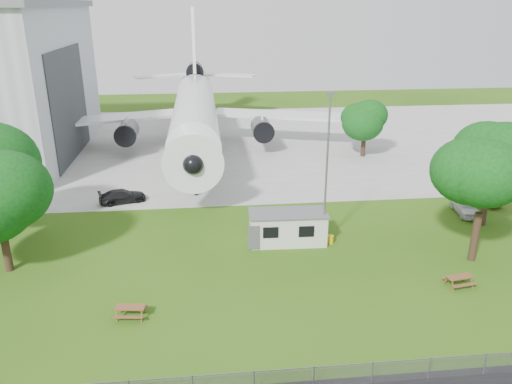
{
  "coord_description": "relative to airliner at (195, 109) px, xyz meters",
  "views": [
    {
      "loc": [
        -1.01,
        -29.03,
        18.09
      ],
      "look_at": [
        2.99,
        8.0,
        4.0
      ],
      "focal_mm": 35.0,
      "sensor_mm": 36.0,
      "label": 1
    }
  ],
  "objects": [
    {
      "name": "picnic_west",
      "position": [
        -3.87,
        -38.22,
        -5.27
      ],
      "size": [
        1.97,
        1.71,
        0.76
      ],
      "primitive_type": null,
      "rotation": [
        0.0,
        0.0,
        -0.12
      ],
      "color": "brown",
      "rests_on": "ground"
    },
    {
      "name": "car_ne_sedan",
      "position": [
        27.34,
        -22.53,
        -4.56
      ],
      "size": [
        3.34,
        4.52,
        1.42
      ],
      "primitive_type": "imported",
      "rotation": [
        0.0,
        0.0,
        0.48
      ],
      "color": "maroon",
      "rests_on": "ground"
    },
    {
      "name": "site_cabin",
      "position": [
        7.43,
        -29.03,
        -3.96
      ],
      "size": [
        6.8,
        2.92,
        2.62
      ],
      "color": "beige",
      "rests_on": "ground"
    },
    {
      "name": "lamp_mast",
      "position": [
        10.2,
        -29.66,
        0.73
      ],
      "size": [
        0.16,
        0.16,
        12.0
      ],
      "primitive_type": "cylinder",
      "color": "slate",
      "rests_on": "ground"
    },
    {
      "name": "car_apron_van",
      "position": [
        -7.05,
        -18.8,
        -4.63
      ],
      "size": [
        4.76,
        2.99,
        1.28
      ],
      "primitive_type": "imported",
      "rotation": [
        0.0,
        0.0,
        1.86
      ],
      "color": "black",
      "rests_on": "ground"
    },
    {
      "name": "picnic_east",
      "position": [
        17.94,
        -36.94,
        -5.27
      ],
      "size": [
        2.02,
        1.77,
        0.76
      ],
      "primitive_type": null,
      "rotation": [
        0.0,
        0.0,
        0.16
      ],
      "color": "brown",
      "rests_on": "ground"
    },
    {
      "name": "airliner",
      "position": [
        0.0,
        0.0,
        0.0
      ],
      "size": [
        46.36,
        47.73,
        17.69
      ],
      "color": "white",
      "rests_on": "ground"
    },
    {
      "name": "tree_east_front",
      "position": [
        20.72,
        -33.46,
        1.33
      ],
      "size": [
        6.6,
        6.6,
        9.92
      ],
      "color": "#382619",
      "rests_on": "ground"
    },
    {
      "name": "car_ne_hatch",
      "position": [
        24.59,
        -24.97,
        -4.55
      ],
      "size": [
        2.22,
        4.38,
        1.43
      ],
      "primitive_type": "imported",
      "rotation": [
        0.0,
        0.0,
        -0.13
      ],
      "color": "silver",
      "rests_on": "ground"
    },
    {
      "name": "ground",
      "position": [
        2.0,
        -35.86,
        -5.27
      ],
      "size": [
        160.0,
        160.0,
        0.0
      ],
      "primitive_type": "plane",
      "color": "#406A18"
    },
    {
      "name": "tree_east_back",
      "position": [
        24.9,
        -27.49,
        1.34
      ],
      "size": [
        7.03,
        7.03,
        10.14
      ],
      "color": "#382619",
      "rests_on": "ground"
    },
    {
      "name": "concrete_apron",
      "position": [
        2.0,
        2.14,
        -5.25
      ],
      "size": [
        120.0,
        46.0,
        0.03
      ],
      "primitive_type": "cube",
      "color": "#B7B7B2",
      "rests_on": "ground"
    },
    {
      "name": "tree_far_apron",
      "position": [
        20.93,
        -6.01,
        -0.64
      ],
      "size": [
        5.2,
        5.2,
        7.24
      ],
      "color": "#382619",
      "rests_on": "ground"
    }
  ]
}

